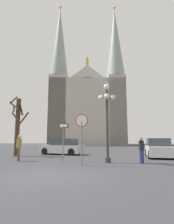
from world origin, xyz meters
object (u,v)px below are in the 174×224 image
Objects in this scene: pedestrian_standing at (19,145)px; one_way_arrow_sign at (63,137)px; stop_sign at (82,129)px; parked_car_far_silver at (62,147)px; pedestrian_walking at (141,147)px; bare_tree at (17,124)px; cathedral at (87,104)px; street_lamp at (107,111)px; parked_car_near_white at (158,148)px.

one_way_arrow_sign is at bearing 3.39° from pedestrian_standing.
stop_sign is 7.95m from parked_car_far_silver.
parked_car_far_silver is at bearing 137.86° from pedestrian_walking.
bare_tree is 3.14× the size of pedestrian_standing.
pedestrian_standing is at bearing 179.04° from pedestrian_walking.
street_lamp is at bearing -81.21° from cathedral.
stop_sign is 4.85m from pedestrian_standing.
bare_tree is 3.44× the size of pedestrian_walking.
one_way_arrow_sign reaches higher than parked_car_far_silver.
stop_sign reaches higher than one_way_arrow_sign.
stop_sign is at bearing -38.02° from bare_tree.
stop_sign reaches higher than pedestrian_walking.
cathedral is at bearing 89.47° from pedestrian_standing.
one_way_arrow_sign is (-1.49, 1.77, -0.37)m from stop_sign.
parked_car_far_silver is at bearing -87.70° from cathedral.
stop_sign is at bearing -19.54° from pedestrian_standing.
pedestrian_standing is (-1.55, -5.69, 0.34)m from parked_car_far_silver.
street_lamp is 1.17× the size of parked_car_near_white.
parked_car_far_silver is (-8.40, 1.85, -0.01)m from parked_car_near_white.
cathedral reaches higher than parked_car_far_silver.
cathedral is 37.30m from street_lamp.
bare_tree reaches higher than street_lamp.
cathedral is at bearing 92.30° from parked_car_far_silver.
parked_car_near_white is at bearing 21.09° from pedestrian_standing.
pedestrian_walking reaches higher than parked_car_far_silver.
pedestrian_standing reaches higher than parked_car_near_white.
street_lamp reaches higher than stop_sign.
parked_car_near_white is (4.03, 4.01, -2.54)m from street_lamp.
pedestrian_walking is at bearing -116.38° from parked_car_near_white.
street_lamp is at bearing -53.29° from parked_car_far_silver.
pedestrian_standing is (-0.34, -35.94, -9.69)m from cathedral.
street_lamp is 3.22× the size of pedestrian_walking.
stop_sign is at bearing -157.36° from pedestrian_walking.
street_lamp is at bearing -1.67° from pedestrian_standing.
pedestrian_walking is (9.98, -3.61, -1.80)m from bare_tree.
stop_sign is 2.35m from one_way_arrow_sign.
pedestrian_walking reaches higher than parked_car_near_white.
street_lamp is 6.32m from pedestrian_standing.
stop_sign is at bearing -68.04° from parked_car_far_silver.
bare_tree is at bearing -178.25° from parked_car_near_white.
bare_tree is at bearing 141.98° from stop_sign.
pedestrian_standing is at bearing -176.61° from one_way_arrow_sign.
parked_car_near_white reaches higher than parked_car_far_silver.
bare_tree reaches higher than pedestrian_standing.
cathedral is at bearing 98.79° from street_lamp.
cathedral is 8.33× the size of parked_car_far_silver.
bare_tree is 12.12m from parked_car_near_white.
stop_sign is 0.65× the size of parked_car_far_silver.
bare_tree is (-6.48, 5.06, 0.75)m from stop_sign.
pedestrian_walking is at bearing -3.56° from one_way_arrow_sign.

